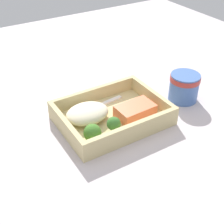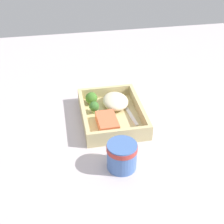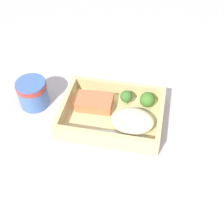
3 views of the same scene
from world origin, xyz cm
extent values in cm
cube|color=#C1B5B9|center=(0.00, 0.00, -1.00)|extent=(160.00, 160.00, 2.00)
cube|color=#CBB981|center=(0.00, 0.00, 0.60)|extent=(25.69, 19.19, 1.20)
cube|color=#CBB981|center=(0.00, -9.00, 3.04)|extent=(25.69, 1.20, 3.69)
cube|color=#CBB981|center=(0.00, 9.00, 3.04)|extent=(25.69, 1.20, 3.69)
cube|color=#CBB981|center=(-12.24, 0.00, 3.04)|extent=(1.20, 16.79, 3.69)
cube|color=#CBB981|center=(12.24, 0.00, 3.04)|extent=(1.20, 16.79, 3.69)
cube|color=#EC6F45|center=(-5.19, 2.46, 2.68)|extent=(9.56, 6.13, 2.95)
ellipsoid|color=beige|center=(5.62, -2.23, 3.02)|extent=(10.73, 8.43, 3.64)
cylinder|color=#84A964|center=(2.78, 5.31, 2.00)|extent=(1.23, 1.23, 1.60)
sphere|color=#3B712D|center=(2.78, 5.31, 3.69)|extent=(3.23, 3.23, 3.23)
cylinder|color=#7FA559|center=(8.34, 5.44, 1.77)|extent=(1.53, 1.53, 1.15)
sphere|color=#417729|center=(8.34, 5.44, 3.45)|extent=(4.02, 4.02, 4.02)
cube|color=white|center=(-0.53, -5.86, 1.42)|extent=(12.45, 2.47, 0.44)
cube|color=white|center=(7.32, -4.98, 1.42)|extent=(3.62, 2.56, 0.44)
cylinder|color=#456AAF|center=(-21.72, 1.54, 3.78)|extent=(7.79, 7.79, 7.57)
cylinder|color=#B23833|center=(-21.72, 1.54, 6.49)|extent=(8.03, 8.03, 1.36)
cube|color=white|center=(7.24, -19.76, 0.12)|extent=(9.29, 13.95, 0.24)
camera|label=1|loc=(32.37, 53.07, 46.68)|focal=50.00mm
camera|label=2|loc=(-80.12, 15.23, 58.70)|focal=50.00mm
camera|label=3|loc=(10.53, -53.09, 60.97)|focal=50.00mm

